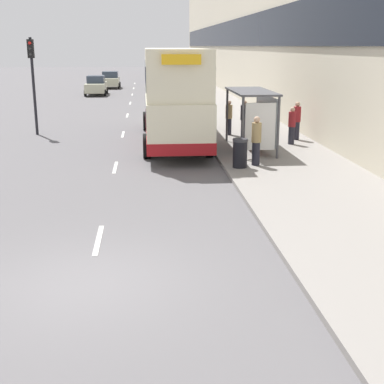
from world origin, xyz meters
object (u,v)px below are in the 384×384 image
(litter_bin, at_px, (240,153))
(traffic_light_far_kerb, at_px, (32,70))
(double_decker_bus_near, at_px, (173,93))
(pedestrian_3, at_px, (244,119))
(pedestrian_2, at_px, (256,140))
(pedestrian_4, at_px, (292,125))
(car_1, at_px, (158,74))
(car_2, at_px, (110,80))
(pedestrian_at_shelter, at_px, (297,120))
(pedestrian_1, at_px, (229,117))
(car_0, at_px, (96,85))
(bus_shelter, at_px, (257,109))

(litter_bin, distance_m, traffic_light_far_kerb, 13.05)
(double_decker_bus_near, height_order, litter_bin, double_decker_bus_near)
(double_decker_bus_near, distance_m, traffic_light_far_kerb, 7.53)
(pedestrian_3, distance_m, litter_bin, 6.58)
(pedestrian_2, bearing_deg, pedestrian_4, 59.39)
(double_decker_bus_near, relative_size, traffic_light_far_kerb, 2.39)
(pedestrian_3, distance_m, pedestrian_4, 2.64)
(traffic_light_far_kerb, bearing_deg, double_decker_bus_near, -22.99)
(pedestrian_3, bearing_deg, car_1, 93.72)
(car_2, bearing_deg, pedestrian_4, 105.82)
(pedestrian_at_shelter, relative_size, pedestrian_1, 1.05)
(pedestrian_at_shelter, distance_m, pedestrian_1, 3.41)
(double_decker_bus_near, xyz_separation_m, pedestrian_at_shelter, (5.76, -0.54, -1.24))
(pedestrian_1, bearing_deg, litter_bin, -95.68)
(litter_bin, bearing_deg, pedestrian_at_shelter, 57.05)
(car_0, height_order, pedestrian_at_shelter, pedestrian_at_shelter)
(car_0, xyz_separation_m, pedestrian_1, (8.58, -24.73, 0.14))
(pedestrian_2, height_order, pedestrian_4, pedestrian_2)
(pedestrian_3, bearing_deg, pedestrian_4, -46.72)
(car_0, xyz_separation_m, litter_bin, (7.85, -32.12, -0.20))
(car_1, bearing_deg, car_2, -116.86)
(bus_shelter, relative_size, pedestrian_3, 2.35)
(car_2, relative_size, litter_bin, 3.73)
(pedestrian_4, height_order, litter_bin, pedestrian_4)
(car_1, xyz_separation_m, pedestrian_at_shelter, (5.27, -45.42, 0.16))
(bus_shelter, relative_size, car_1, 1.10)
(car_0, bearing_deg, pedestrian_2, 104.98)
(pedestrian_1, bearing_deg, bus_shelter, -83.44)
(double_decker_bus_near, bearing_deg, bus_shelter, -42.95)
(pedestrian_1, bearing_deg, double_decker_bus_near, -157.39)
(car_2, xyz_separation_m, pedestrian_2, (7.68, -40.02, 0.19))
(bus_shelter, bearing_deg, litter_bin, -111.21)
(double_decker_bus_near, xyz_separation_m, car_2, (-4.95, 34.13, -1.41))
(car_2, bearing_deg, double_decker_bus_near, 98.25)
(bus_shelter, relative_size, pedestrian_4, 2.53)
(car_1, distance_m, pedestrian_1, 43.77)
(bus_shelter, xyz_separation_m, pedestrian_3, (0.10, 3.28, -0.82))
(litter_bin, height_order, traffic_light_far_kerb, traffic_light_far_kerb)
(car_0, bearing_deg, car_2, -95.72)
(bus_shelter, xyz_separation_m, pedestrian_1, (-0.49, 4.24, -0.87))
(pedestrian_at_shelter, height_order, pedestrian_4, pedestrian_at_shelter)
(double_decker_bus_near, height_order, pedestrian_2, double_decker_bus_near)
(car_0, bearing_deg, pedestrian_at_shelter, 113.57)
(car_1, relative_size, traffic_light_far_kerb, 0.79)
(car_0, distance_m, pedestrian_2, 32.90)
(double_decker_bus_near, height_order, traffic_light_far_kerb, traffic_light_far_kerb)
(bus_shelter, height_order, traffic_light_far_kerb, traffic_light_far_kerb)
(pedestrian_3, relative_size, pedestrian_4, 1.08)
(car_0, height_order, pedestrian_1, pedestrian_1)
(car_1, xyz_separation_m, pedestrian_4, (4.71, -46.58, 0.10))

